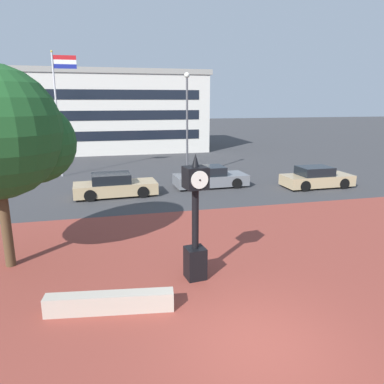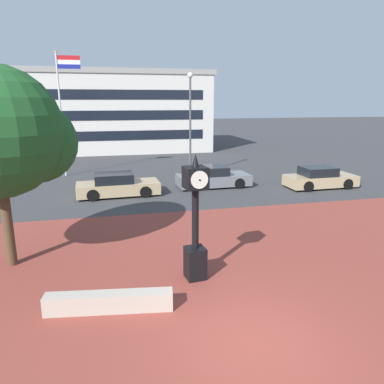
% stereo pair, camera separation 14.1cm
% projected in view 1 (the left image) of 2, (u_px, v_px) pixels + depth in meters
% --- Properties ---
extents(ground_plane, '(200.00, 200.00, 0.00)m').
position_uv_depth(ground_plane, '(257.00, 344.00, 8.03)').
color(ground_plane, '#38383A').
extents(plaza_brick_paving, '(44.00, 14.05, 0.01)m').
position_uv_depth(plaza_brick_paving, '(216.00, 280.00, 10.88)').
color(plaza_brick_paving, brown).
rests_on(plaza_brick_paving, ground).
extents(planter_wall, '(3.22, 0.83, 0.50)m').
position_uv_depth(planter_wall, '(110.00, 303.00, 9.19)').
color(planter_wall, '#ADA393').
rests_on(planter_wall, ground).
extents(street_clock, '(0.69, 0.73, 3.76)m').
position_uv_depth(street_clock, '(195.00, 223.00, 10.59)').
color(street_clock, black).
rests_on(street_clock, ground).
extents(plaza_tree, '(4.28, 3.99, 6.26)m').
position_uv_depth(plaza_tree, '(3.00, 135.00, 10.99)').
color(plaza_tree, '#4C3823').
rests_on(plaza_tree, ground).
extents(car_street_near, '(4.60, 2.05, 1.28)m').
position_uv_depth(car_street_near, '(114.00, 186.00, 20.34)').
color(car_street_near, tan).
rests_on(car_street_near, ground).
extents(car_street_mid, '(4.48, 2.07, 1.28)m').
position_uv_depth(car_street_mid, '(210.00, 178.00, 22.54)').
color(car_street_mid, slate).
rests_on(car_street_mid, ground).
extents(car_street_far, '(4.28, 1.93, 1.28)m').
position_uv_depth(car_street_far, '(316.00, 178.00, 22.44)').
color(car_street_far, tan).
rests_on(car_street_far, ground).
extents(flagpole_primary, '(1.58, 0.14, 8.36)m').
position_uv_depth(flagpole_primary, '(59.00, 105.00, 24.67)').
color(flagpole_primary, silver).
rests_on(flagpole_primary, ground).
extents(civic_building, '(23.09, 10.95, 8.15)m').
position_uv_depth(civic_building, '(94.00, 111.00, 39.14)').
color(civic_building, beige).
rests_on(civic_building, ground).
extents(street_lamp_post, '(0.36, 0.36, 6.98)m').
position_uv_depth(street_lamp_post, '(187.00, 115.00, 24.60)').
color(street_lamp_post, '#4C4C51').
rests_on(street_lamp_post, ground).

